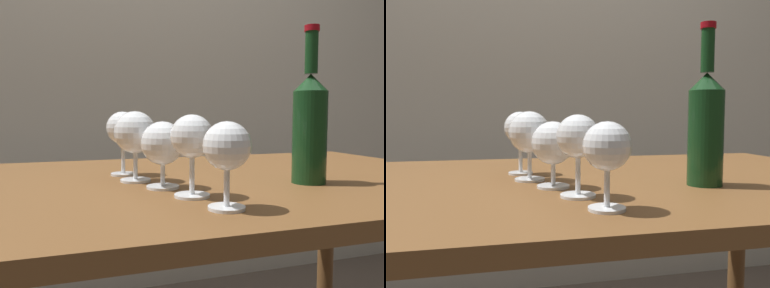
% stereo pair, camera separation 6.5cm
% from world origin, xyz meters
% --- Properties ---
extents(back_wall, '(5.00, 0.08, 2.60)m').
position_xyz_m(back_wall, '(0.00, 1.12, 1.30)').
color(back_wall, beige).
rests_on(back_wall, ground_plane).
extents(dining_table, '(1.42, 0.81, 0.75)m').
position_xyz_m(dining_table, '(0.00, 0.00, 0.66)').
color(dining_table, brown).
rests_on(dining_table, ground_plane).
extents(wine_glass_pinot, '(0.07, 0.07, 0.13)m').
position_xyz_m(wine_glass_pinot, '(-0.02, -0.29, 0.84)').
color(wine_glass_pinot, white).
rests_on(wine_glass_pinot, dining_table).
extents(wine_glass_rose, '(0.07, 0.07, 0.14)m').
position_xyz_m(wine_glass_rose, '(-0.05, -0.19, 0.85)').
color(wine_glass_rose, white).
rests_on(wine_glass_rose, dining_table).
extents(wine_glass_white, '(0.08, 0.08, 0.13)m').
position_xyz_m(wine_glass_white, '(-0.07, -0.10, 0.83)').
color(wine_glass_white, white).
rests_on(wine_glass_white, dining_table).
extents(wine_glass_chardonnay, '(0.09, 0.09, 0.15)m').
position_xyz_m(wine_glass_chardonnay, '(-0.11, -0.01, 0.85)').
color(wine_glass_chardonnay, white).
rests_on(wine_glass_chardonnay, dining_table).
extents(wine_glass_port, '(0.07, 0.07, 0.15)m').
position_xyz_m(wine_glass_port, '(-0.12, 0.09, 0.85)').
color(wine_glass_port, white).
rests_on(wine_glass_port, dining_table).
extents(wine_bottle, '(0.07, 0.07, 0.32)m').
position_xyz_m(wine_bottle, '(0.23, -0.14, 0.87)').
color(wine_bottle, '#143819').
rests_on(wine_bottle, dining_table).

